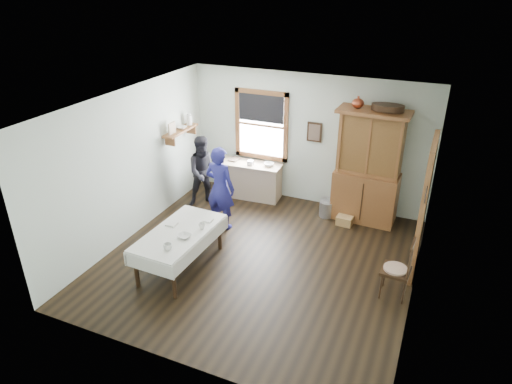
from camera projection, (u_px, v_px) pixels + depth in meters
room at (259, 189)px, 7.22m from camera, size 5.01×5.01×2.70m
window at (261, 121)px, 9.48m from camera, size 1.18×0.07×1.48m
doorway at (425, 205)px, 7.13m from camera, size 0.09×1.14×2.22m
wall_shelf at (181, 129)px, 9.24m from camera, size 0.24×1.00×0.44m
framed_picture at (314, 132)px, 9.11m from camera, size 0.30×0.04×0.40m
rug_beater at (427, 186)px, 6.43m from camera, size 0.01×0.27×0.27m
work_counter at (250, 180)px, 9.84m from camera, size 1.39×0.60×0.78m
china_hutch at (368, 167)px, 8.62m from camera, size 1.32×0.66×2.22m
dining_table at (180, 249)px, 7.49m from camera, size 0.95×1.72×0.68m
spindle_chair at (396, 268)px, 6.76m from camera, size 0.48×0.48×0.97m
pail at (327, 209)px, 9.14m from camera, size 0.31×0.31×0.32m
wicker_basket at (344, 221)px, 8.85m from camera, size 0.31×0.23×0.18m
woman_blue at (220, 191)px, 8.51m from camera, size 0.58×0.41×1.51m
figure_dark at (205, 174)px, 9.37m from camera, size 0.86×0.84×1.39m
table_cup_a at (168, 247)px, 6.85m from camera, size 0.15×0.15×0.10m
table_cup_b at (202, 226)px, 7.40m from camera, size 0.14×0.14×0.10m
table_bowl at (184, 236)px, 7.17m from camera, size 0.26×0.26×0.06m
counter_book at (230, 159)px, 9.89m from camera, size 0.17×0.23×0.02m
counter_bowl at (269, 164)px, 9.53m from camera, size 0.23×0.23×0.07m
shelf_bowl at (182, 127)px, 9.24m from camera, size 0.22×0.22×0.05m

